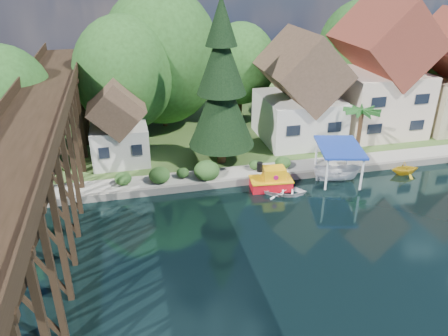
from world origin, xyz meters
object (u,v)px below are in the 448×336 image
Objects in this scene: house_center at (379,76)px; boat_yellow at (405,167)px; shed at (118,126)px; palm_tree at (362,112)px; conifer at (221,88)px; house_left at (300,95)px; boat_white_a at (285,190)px; boat_canopy at (337,166)px; tugboat at (272,180)px; trestle_bridge at (43,157)px.

house_center is 5.45× the size of boat_yellow.
palm_tree is (22.07, -3.75, 0.86)m from shed.
boat_yellow is at bearing -18.90° from conifer.
shed is (-18.00, -1.50, -1.31)m from house_left.
house_left reaches higher than shed.
boat_white_a is at bearing 99.02° from boat_yellow.
palm_tree is 0.83× the size of boat_canopy.
boat_white_a is at bearing -150.87° from palm_tree.
tugboat is at bearing -122.74° from house_left.
boat_yellow is at bearing -58.16° from palm_tree.
house_center is at bearing 4.24° from shed.
boat_white_a is at bearing -58.18° from conifer.
shed reaches higher than boat_white_a.
boat_yellow is at bearing -0.81° from tugboat.
house_center is 11.67m from boat_yellow.
house_left is at bearing 25.21° from trestle_bridge.
conifer is at bearing 75.37° from boat_yellow.
house_center is at bearing -9.24° from boat_yellow.
shed reaches higher than boat_yellow.
house_center is at bearing 47.15° from boat_canopy.
house_center is at bearing 33.03° from tugboat.
trestle_bridge is at bearing -154.07° from conifer.
house_center is 2.41× the size of boat_canopy.
house_center is 18.77m from boat_white_a.
tugboat is 1.48m from boat_white_a.
tugboat is (12.09, -7.70, -3.07)m from shed.
shed is 3.08× the size of boat_yellow.
house_left is 0.79× the size of house_center.
house_left reaches higher than tugboat.
trestle_bridge is 30.03m from boat_yellow.
trestle_bridge is 15.71m from conifer.
house_left is at bearing 57.26° from tugboat.
conifer reaches higher than boat_white_a.
trestle_bridge is 10.69m from shed.
trestle_bridge is 9.22× the size of palm_tree.
shed is 1.36× the size of boat_canopy.
boat_white_a is 1.37× the size of boat_yellow.
boat_white_a is at bearing -142.38° from house_center.
conifer reaches higher than house_left.
trestle_bridge is 27.65m from palm_tree.
shed is at bearing 170.36° from palm_tree.
conifer is (-18.00, -4.52, 1.10)m from house_center.
shed reaches higher than boat_canopy.
conifer is at bearing 53.51° from boat_white_a.
trestle_bridge is at bearing 113.22° from boat_white_a.
house_left is at bearing 4.77° from shed.
boat_canopy reaches higher than boat_white_a.
boat_yellow is (15.63, -5.35, -6.84)m from conifer.
house_center reaches higher than trestle_bridge.
boat_canopy reaches higher than tugboat.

